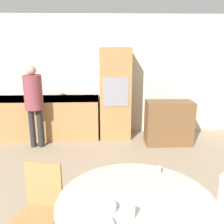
% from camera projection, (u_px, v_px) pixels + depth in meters
% --- Properties ---
extents(wall_back, '(6.39, 0.05, 2.60)m').
position_uv_depth(wall_back, '(105.00, 76.00, 5.55)').
color(wall_back, beige).
rests_on(wall_back, ground_plane).
extents(kitchen_counter, '(2.18, 0.60, 0.89)m').
position_uv_depth(kitchen_counter, '(48.00, 117.00, 5.40)').
color(kitchen_counter, '#AD7A47').
rests_on(kitchen_counter, ground_plane).
extents(oven_unit, '(0.65, 0.59, 1.93)m').
position_uv_depth(oven_unit, '(115.00, 94.00, 5.33)').
color(oven_unit, '#AD7A47').
rests_on(oven_unit, ground_plane).
extents(sideboard, '(0.93, 0.45, 0.90)m').
position_uv_depth(sideboard, '(169.00, 123.00, 5.07)').
color(sideboard, brown).
rests_on(sideboard, ground_plane).
extents(dining_table, '(1.36, 1.36, 0.75)m').
position_uv_depth(dining_table, '(136.00, 222.00, 2.15)').
color(dining_table, brown).
rests_on(dining_table, ground_plane).
extents(chair_far_left, '(0.49, 0.49, 0.92)m').
position_uv_depth(chair_far_left, '(41.00, 204.00, 2.43)').
color(chair_far_left, '#AD7A47').
rests_on(chair_far_left, ground_plane).
extents(person_standing, '(0.35, 0.35, 1.62)m').
position_uv_depth(person_standing, '(34.00, 98.00, 4.76)').
color(person_standing, '#262628').
rests_on(person_standing, ground_plane).
extents(cup, '(0.07, 0.07, 0.09)m').
position_uv_depth(cup, '(131.00, 213.00, 1.89)').
color(cup, silver).
rests_on(cup, dining_table).
extents(bowl_near, '(0.15, 0.15, 0.05)m').
position_uv_depth(bowl_near, '(107.00, 208.00, 1.97)').
color(bowl_near, silver).
rests_on(bowl_near, dining_table).
extents(bowl_far, '(0.15, 0.15, 0.04)m').
position_uv_depth(bowl_far, '(203.00, 199.00, 2.09)').
color(bowl_far, white).
rests_on(bowl_far, dining_table).
extents(salt_shaker, '(0.03, 0.03, 0.09)m').
position_uv_depth(salt_shaker, '(159.00, 170.00, 2.51)').
color(salt_shaker, white).
rests_on(salt_shaker, dining_table).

